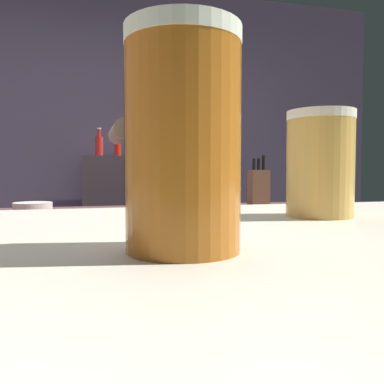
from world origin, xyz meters
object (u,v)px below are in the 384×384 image
(knife_block, at_px, (259,187))
(bottle_soy, at_px, (99,145))
(bottle_hot_sauce, at_px, (118,147))
(pint_glass_near, at_px, (183,141))
(bartender, at_px, (169,203))
(mixing_bowl, at_px, (33,208))
(pint_glass_far, at_px, (320,164))
(bottle_olive_oil, at_px, (192,150))
(chefs_knife, at_px, (208,209))

(knife_block, relative_size, bottle_soy, 1.25)
(knife_block, xyz_separation_m, bottle_hot_sauce, (-0.66, 1.25, 0.28))
(pint_glass_near, xyz_separation_m, bottle_hot_sauce, (0.17, 3.00, 0.17))
(bartender, distance_m, mixing_bowl, 0.72)
(mixing_bowl, xyz_separation_m, bottle_soy, (0.34, 1.29, 0.38))
(pint_glass_far, relative_size, bottle_soy, 0.56)
(mixing_bowl, bearing_deg, pint_glass_far, -71.76)
(bartender, xyz_separation_m, bottle_hot_sauce, (-0.07, 1.74, 0.31))
(bartender, relative_size, mixing_bowl, 9.68)
(bottle_hot_sauce, bearing_deg, pint_glass_near, -93.32)
(bottle_olive_oil, bearing_deg, pint_glass_near, -104.80)
(mixing_bowl, height_order, pint_glass_far, pint_glass_far)
(chefs_knife, relative_size, bottle_soy, 1.07)
(knife_block, relative_size, pint_glass_far, 2.25)
(knife_block, bearing_deg, bottle_olive_oil, 90.48)
(bartender, bearing_deg, mixing_bowl, 49.65)
(knife_block, bearing_deg, pint_glass_far, -111.72)
(bartender, bearing_deg, bottle_hot_sauce, 1.73)
(knife_block, height_order, chefs_knife, knife_block)
(mixing_bowl, xyz_separation_m, chefs_knife, (0.83, -0.06, -0.02))
(bottle_hot_sauce, bearing_deg, pint_glass_far, -89.38)
(pint_glass_near, distance_m, bottle_olive_oil, 3.24)
(bartender, distance_m, knife_block, 0.77)
(pint_glass_far, relative_size, bottle_olive_oil, 0.71)
(chefs_knife, distance_m, pint_glass_far, 1.55)
(chefs_knife, distance_m, bottle_olive_oil, 1.54)
(mixing_bowl, distance_m, pint_glass_far, 1.66)
(bartender, distance_m, bottle_soy, 1.80)
(bartender, distance_m, bottle_olive_oil, 1.98)
(chefs_knife, bearing_deg, bottle_soy, 129.49)
(mixing_bowl, xyz_separation_m, bottle_hot_sauce, (0.48, 1.28, 0.36))
(knife_block, height_order, bottle_olive_oil, bottle_olive_oil)
(bartender, distance_m, chefs_knife, 0.50)
(bartender, bearing_deg, chefs_knife, -35.21)
(chefs_knife, xyz_separation_m, bottle_olive_oil, (0.30, 1.46, 0.38))
(bottle_hot_sauce, bearing_deg, bottle_olive_oil, 10.99)
(bottle_hot_sauce, bearing_deg, bartender, -87.71)
(bartender, bearing_deg, bottle_soy, 6.36)
(bartender, relative_size, pint_glass_near, 11.43)
(bartender, relative_size, knife_block, 6.06)
(bottle_soy, bearing_deg, pint_glass_far, -86.51)
(bartender, distance_m, bottle_hot_sauce, 1.77)
(pint_glass_near, relative_size, bottle_soy, 0.66)
(bartender, height_order, bottle_soy, bartender)
(mixing_bowl, distance_m, chefs_knife, 0.84)
(chefs_knife, bearing_deg, bottle_hot_sauce, 124.13)
(bottle_olive_oil, bearing_deg, knife_block, -89.52)
(pint_glass_far, height_order, bottle_olive_oil, bottle_olive_oil)
(knife_block, bearing_deg, pint_glass_near, -115.60)
(knife_block, relative_size, bottle_olive_oil, 1.59)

